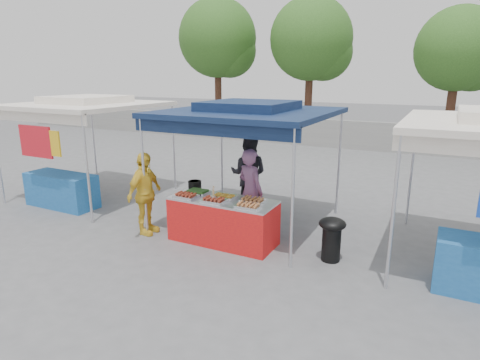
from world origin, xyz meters
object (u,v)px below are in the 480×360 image
at_px(cooking_pot, 195,185).
at_px(customer_person, 145,194).
at_px(vendor_table, 223,221).
at_px(vendor_woman, 250,191).
at_px(wok_burner, 332,235).
at_px(helper_man, 249,174).

distance_m(cooking_pot, customer_person, 1.00).
distance_m(vendor_table, vendor_woman, 0.84).
xyz_separation_m(vendor_table, wok_burner, (2.02, 0.16, 0.03)).
height_order(cooking_pot, vendor_woman, vendor_woman).
relative_size(helper_man, customer_person, 1.07).
relative_size(cooking_pot, customer_person, 0.16).
height_order(vendor_table, wok_burner, vendor_table).
relative_size(wok_burner, vendor_woman, 0.45).
height_order(cooking_pot, wok_burner, cooking_pot).
relative_size(wok_burner, customer_person, 0.47).
bearing_deg(vendor_woman, customer_person, 50.13).
relative_size(vendor_table, customer_person, 1.22).
height_order(vendor_woman, customer_person, vendor_woman).
xyz_separation_m(cooking_pot, wok_burner, (2.88, -0.21, -0.47)).
xyz_separation_m(vendor_woman, helper_man, (-0.59, 1.14, 0.03)).
distance_m(vendor_table, helper_man, 1.91).
bearing_deg(vendor_table, vendor_woman, 70.90).
distance_m(wok_burner, customer_person, 3.64).
distance_m(vendor_table, wok_burner, 2.03).
bearing_deg(vendor_table, helper_man, 101.07).
bearing_deg(helper_man, cooking_pot, 58.57).
height_order(vendor_table, vendor_woman, vendor_woman).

